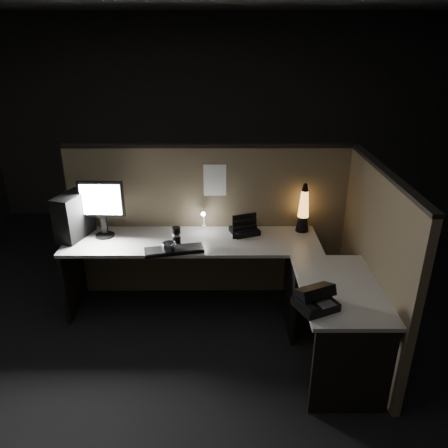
{
  "coord_description": "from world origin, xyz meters",
  "views": [
    {
      "loc": [
        0.13,
        -2.96,
        2.46
      ],
      "look_at": [
        0.14,
        0.35,
        1.0
      ],
      "focal_mm": 35.0,
      "sensor_mm": 36.0,
      "label": 1
    }
  ],
  "objects_px": {
    "pc_tower": "(74,216)",
    "lava_lamp": "(303,212)",
    "keyboard": "(174,250)",
    "monitor": "(102,204)",
    "desk_phone": "(315,299)"
  },
  "relations": [
    {
      "from": "monitor",
      "to": "desk_phone",
      "type": "distance_m",
      "value": 2.08
    },
    {
      "from": "pc_tower",
      "to": "keyboard",
      "type": "distance_m",
      "value": 1.0
    },
    {
      "from": "desk_phone",
      "to": "pc_tower",
      "type": "bearing_deg",
      "value": 125.7
    },
    {
      "from": "lava_lamp",
      "to": "desk_phone",
      "type": "bearing_deg",
      "value": -95.69
    },
    {
      "from": "monitor",
      "to": "lava_lamp",
      "type": "bearing_deg",
      "value": 5.03
    },
    {
      "from": "pc_tower",
      "to": "lava_lamp",
      "type": "bearing_deg",
      "value": 20.63
    },
    {
      "from": "keyboard",
      "to": "desk_phone",
      "type": "relative_size",
      "value": 1.53
    },
    {
      "from": "desk_phone",
      "to": "lava_lamp",
      "type": "bearing_deg",
      "value": 59.67
    },
    {
      "from": "lava_lamp",
      "to": "desk_phone",
      "type": "height_order",
      "value": "lava_lamp"
    },
    {
      "from": "keyboard",
      "to": "lava_lamp",
      "type": "bearing_deg",
      "value": 8.27
    },
    {
      "from": "lava_lamp",
      "to": "desk_phone",
      "type": "xyz_separation_m",
      "value": [
        -0.12,
        -1.25,
        -0.13
      ]
    },
    {
      "from": "monitor",
      "to": "keyboard",
      "type": "relative_size",
      "value": 1.04
    },
    {
      "from": "keyboard",
      "to": "lava_lamp",
      "type": "relative_size",
      "value": 1.08
    },
    {
      "from": "pc_tower",
      "to": "lava_lamp",
      "type": "relative_size",
      "value": 0.88
    },
    {
      "from": "desk_phone",
      "to": "monitor",
      "type": "bearing_deg",
      "value": 121.63
    }
  ]
}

